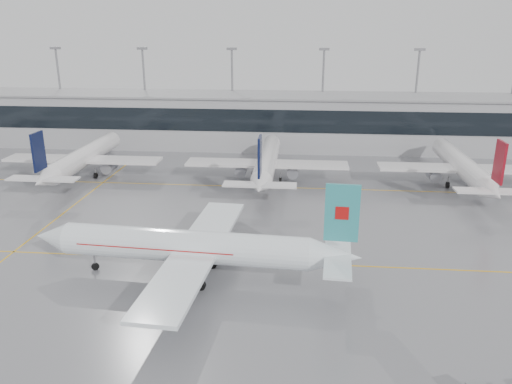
{
  "coord_description": "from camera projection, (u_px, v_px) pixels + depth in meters",
  "views": [
    {
      "loc": [
        6.17,
        -54.89,
        27.3
      ],
      "look_at": [
        0.0,
        12.0,
        5.0
      ],
      "focal_mm": 35.0,
      "sensor_mm": 36.0,
      "label": 1
    }
  ],
  "objects": [
    {
      "name": "ground",
      "position": [
        247.0,
        261.0,
        61.01
      ],
      "size": [
        320.0,
        320.0,
        0.0
      ],
      "primitive_type": "plane",
      "color": "slate",
      "rests_on": "ground"
    },
    {
      "name": "taxi_line_main",
      "position": [
        247.0,
        261.0,
        61.01
      ],
      "size": [
        120.0,
        0.25,
        0.01
      ],
      "primitive_type": "cube",
      "color": "#E9A711",
      "rests_on": "ground"
    },
    {
      "name": "taxi_line_north",
      "position": [
        265.0,
        187.0,
        89.36
      ],
      "size": [
        120.0,
        0.25,
        0.01
      ],
      "primitive_type": "cube",
      "color": "#E9A711",
      "rests_on": "ground"
    },
    {
      "name": "taxi_line_cross",
      "position": [
        67.0,
        211.0,
        77.8
      ],
      "size": [
        0.25,
        60.0,
        0.01
      ],
      "primitive_type": "cube",
      "color": "#E9A711",
      "rests_on": "ground"
    },
    {
      "name": "terminal",
      "position": [
        275.0,
        122.0,
        117.72
      ],
      "size": [
        180.0,
        15.0,
        12.0
      ],
      "primitive_type": "cube",
      "color": "#A1A1A5",
      "rests_on": "ground"
    },
    {
      "name": "terminal_glass",
      "position": [
        274.0,
        121.0,
        110.11
      ],
      "size": [
        180.0,
        0.2,
        5.0
      ],
      "primitive_type": "cube",
      "color": "black",
      "rests_on": "ground"
    },
    {
      "name": "terminal_roof",
      "position": [
        276.0,
        95.0,
        115.77
      ],
      "size": [
        182.0,
        16.0,
        0.4
      ],
      "primitive_type": "cube",
      "color": "gray",
      "rests_on": "ground"
    },
    {
      "name": "light_masts",
      "position": [
        277.0,
        87.0,
        121.08
      ],
      "size": [
        156.4,
        1.0,
        22.6
      ],
      "color": "gray",
      "rests_on": "ground"
    },
    {
      "name": "air_canada_jet",
      "position": [
        195.0,
        247.0,
        55.84
      ],
      "size": [
        37.84,
        30.68,
        12.02
      ],
      "rotation": [
        0.0,
        0.0,
        3.07
      ],
      "color": "white",
      "rests_on": "ground"
    },
    {
      "name": "parked_jet_b",
      "position": [
        83.0,
        157.0,
        94.73
      ],
      "size": [
        29.64,
        36.96,
        11.72
      ],
      "rotation": [
        0.0,
        0.0,
        1.57
      ],
      "color": "white",
      "rests_on": "ground"
    },
    {
      "name": "parked_jet_c",
      "position": [
        267.0,
        162.0,
        91.68
      ],
      "size": [
        29.64,
        36.96,
        11.72
      ],
      "rotation": [
        0.0,
        0.0,
        1.57
      ],
      "color": "white",
      "rests_on": "ground"
    },
    {
      "name": "parked_jet_d",
      "position": [
        463.0,
        166.0,
        88.63
      ],
      "size": [
        29.64,
        36.96,
        11.72
      ],
      "rotation": [
        0.0,
        0.0,
        1.57
      ],
      "color": "white",
      "rests_on": "ground"
    }
  ]
}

